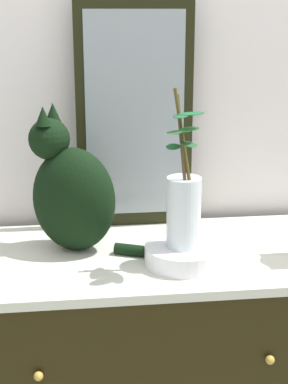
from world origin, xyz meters
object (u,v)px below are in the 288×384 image
(vase_glass_clear, at_px, (184,207))
(mirror_leaning, at_px, (135,115))
(cat_sitting, at_px, (71,192))
(bowl_porcelain, at_px, (183,255))

(vase_glass_clear, bearing_deg, mirror_leaning, 105.61)
(cat_sitting, height_order, bowl_porcelain, cat_sitting)
(cat_sitting, height_order, vase_glass_clear, vase_glass_clear)
(mirror_leaning, height_order, bowl_porcelain, mirror_leaning)
(mirror_leaning, relative_size, bowl_porcelain, 3.40)
(bowl_porcelain, height_order, vase_glass_clear, vase_glass_clear)
(cat_sitting, xyz_separation_m, vase_glass_clear, (0.29, -0.14, -0.01))
(cat_sitting, relative_size, vase_glass_clear, 0.97)
(mirror_leaning, bearing_deg, bowl_porcelain, -74.08)
(bowl_porcelain, distance_m, vase_glass_clear, 0.14)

